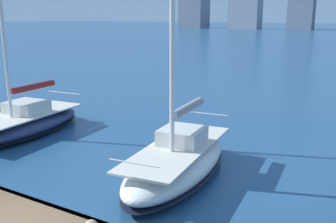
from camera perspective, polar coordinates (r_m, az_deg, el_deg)
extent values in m
cube|color=#473828|center=(11.27, -16.66, -13.08)|extent=(28.00, 0.16, 0.10)
cylinder|color=#473828|center=(11.31, -17.20, -14.74)|extent=(0.28, 0.28, 0.50)
cube|color=slate|center=(183.39, 3.83, 14.91)|extent=(11.12, 9.78, 18.55)
ellipsoid|color=white|center=(13.73, 1.41, -7.52)|extent=(3.14, 6.90, 1.09)
ellipsoid|color=black|center=(13.84, 1.41, -8.68)|extent=(3.16, 6.94, 0.10)
cube|color=beige|center=(13.53, 1.43, -5.25)|extent=(2.62, 6.06, 0.06)
cube|color=silver|center=(13.79, 2.08, -3.56)|extent=(1.60, 1.62, 0.55)
cylinder|color=silver|center=(12.34, 0.62, 12.86)|extent=(0.16, 0.16, 8.37)
cylinder|color=silver|center=(14.03, 2.88, 0.02)|extent=(0.44, 2.80, 0.12)
cylinder|color=gray|center=(14.00, 2.89, 0.50)|extent=(0.61, 2.60, 0.32)
cylinder|color=silver|center=(10.76, -4.97, -7.47)|extent=(1.55, 0.22, 0.04)
cylinder|color=silver|center=(16.08, 5.60, -0.29)|extent=(1.79, 0.25, 0.04)
ellipsoid|color=navy|center=(20.00, -20.52, -1.83)|extent=(3.54, 7.33, 0.91)
ellipsoid|color=black|center=(20.07, -20.46, -2.52)|extent=(3.56, 7.36, 0.10)
cube|color=beige|center=(19.88, -20.64, -0.49)|extent=(2.94, 6.43, 0.06)
cube|color=silver|center=(20.10, -19.85, 0.62)|extent=(1.88, 1.71, 0.55)
cylinder|color=silver|center=(20.32, -18.96, 3.06)|extent=(0.39, 2.98, 0.12)
cylinder|color=maroon|center=(20.30, -18.99, 3.39)|extent=(0.57, 2.76, 0.32)
cylinder|color=silver|center=(22.03, -14.81, 2.66)|extent=(2.18, 0.24, 0.04)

